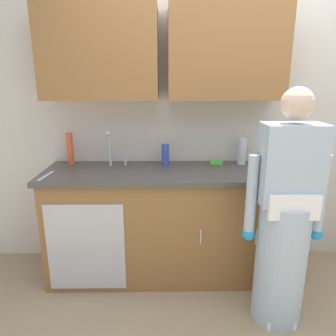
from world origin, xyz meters
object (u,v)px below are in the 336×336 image
sponge (216,162)px  bottle_water_tall (242,150)px  bottle_cleaner_spray (70,149)px  bottle_soap (165,155)px  person_at_sink (284,229)px  sink (113,172)px  cup_by_sink (266,168)px  knife_on_counter (46,176)px

sponge → bottle_water_tall: bearing=0.9°
bottle_cleaner_spray → sponge: 1.28m
bottle_soap → person_at_sink: bearing=-43.2°
sink → cup_by_sink: bearing=-4.0°
sink → bottle_cleaner_spray: 0.46m
knife_on_counter → cup_by_sink: bearing=-80.9°
sink → person_at_sink: (1.23, -0.59, -0.23)m
bottle_cleaner_spray → sponge: bearing=-0.7°
bottle_cleaner_spray → knife_on_counter: bearing=-104.2°
bottle_water_tall → knife_on_counter: size_ratio=1.03×
bottle_cleaner_spray → sponge: size_ratio=2.51×
person_at_sink → bottle_cleaner_spray: size_ratio=5.87×
sink → knife_on_counter: (-0.48, -0.17, 0.02)m
knife_on_counter → bottle_cleaner_spray: bearing=-7.8°
bottle_soap → knife_on_counter: bottle_soap is taller
person_at_sink → cup_by_sink: bearing=89.1°
person_at_sink → bottle_water_tall: size_ratio=6.58×
sink → bottle_cleaner_spray: (-0.39, 0.20, 0.15)m
cup_by_sink → sponge: (-0.35, 0.27, -0.03)m
sink → sponge: size_ratio=4.55×
person_at_sink → knife_on_counter: person_at_sink is taller
sink → knife_on_counter: bearing=-161.0°
sink → cup_by_sink: size_ratio=6.18×
sink → bottle_water_tall: sink is taller
bottle_water_tall → bottle_soap: bearing=-177.5°
bottle_soap → bottle_water_tall: bearing=2.5°
cup_by_sink → knife_on_counter: cup_by_sink is taller
sink → bottle_cleaner_spray: size_ratio=1.81×
bottle_cleaner_spray → cup_by_sink: (1.63, -0.28, -0.10)m
sink → sponge: 0.90m
bottle_cleaner_spray → bottle_water_tall: bearing=-0.4°
person_at_sink → bottle_cleaner_spray: bearing=154.2°
bottle_soap → cup_by_sink: 0.84m
cup_by_sink → bottle_water_tall: bearing=115.8°
sink → bottle_soap: size_ratio=2.73×
person_at_sink → sponge: 0.88m
bottle_cleaner_spray → knife_on_counter: size_ratio=1.15×
bottle_cleaner_spray → sink: bearing=-26.5°
bottle_soap → bottle_cleaner_spray: (-0.83, 0.04, 0.05)m
bottle_soap → bottle_cleaner_spray: bottle_cleaner_spray is taller
knife_on_counter → sponge: size_ratio=2.18×
sink → person_at_sink: bearing=-25.5°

